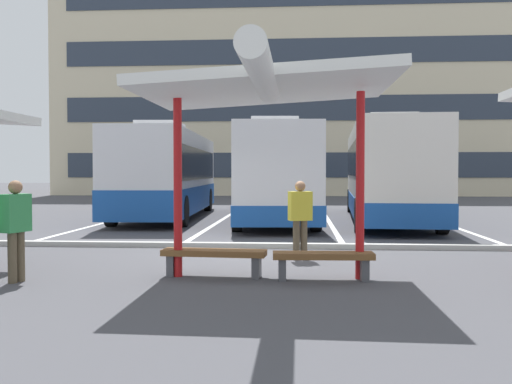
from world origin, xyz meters
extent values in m
plane|color=#47474C|center=(0.00, 0.00, 0.00)|extent=(160.00, 160.00, 0.00)
cube|color=beige|center=(0.00, 38.15, 10.27)|extent=(35.53, 14.63, 20.54)
cube|color=#2D3847|center=(0.00, 30.80, 2.26)|extent=(32.69, 0.08, 1.81)
cube|color=#2D3847|center=(0.00, 30.80, 6.37)|extent=(32.69, 0.08, 1.81)
cube|color=#2D3847|center=(0.00, 30.80, 10.48)|extent=(32.69, 0.08, 1.81)
cube|color=silver|center=(-4.15, 10.17, 1.72)|extent=(3.01, 10.95, 2.89)
cube|color=#194C9E|center=(-4.15, 10.17, 0.74)|extent=(3.05, 10.99, 0.93)
cube|color=black|center=(-4.15, 10.17, 2.04)|extent=(3.00, 10.09, 1.14)
cube|color=black|center=(-4.42, 15.56, 2.06)|extent=(2.19, 0.19, 1.73)
cube|color=silver|center=(-4.09, 8.82, 3.34)|extent=(1.60, 2.27, 0.36)
cylinder|color=black|center=(-5.48, 13.93, 0.50)|extent=(0.35, 1.01, 1.00)
cylinder|color=black|center=(-3.20, 14.04, 0.50)|extent=(0.35, 1.01, 1.00)
cylinder|color=black|center=(-5.11, 6.30, 0.50)|extent=(0.35, 1.01, 1.00)
cylinder|color=black|center=(-2.83, 6.41, 0.50)|extent=(0.35, 1.01, 1.00)
cube|color=silver|center=(-0.07, 8.91, 1.71)|extent=(3.29, 11.06, 2.87)
cube|color=#194C9E|center=(-0.07, 8.91, 0.56)|extent=(3.34, 11.10, 0.57)
cube|color=black|center=(-0.07, 8.91, 2.01)|extent=(3.26, 10.19, 1.18)
cube|color=black|center=(-0.46, 14.32, 2.06)|extent=(2.20, 0.24, 1.72)
cube|color=silver|center=(0.03, 7.55, 3.33)|extent=(1.66, 2.30, 0.36)
cylinder|color=black|center=(-1.50, 12.67, 0.50)|extent=(0.37, 1.02, 1.00)
cylinder|color=black|center=(0.80, 12.84, 0.50)|extent=(0.37, 1.02, 1.00)
cylinder|color=black|center=(-0.93, 4.99, 0.50)|extent=(0.37, 1.02, 1.00)
cylinder|color=black|center=(1.36, 5.16, 0.50)|extent=(0.37, 1.02, 1.00)
cube|color=silver|center=(4.01, 9.25, 1.77)|extent=(3.19, 12.21, 2.99)
cube|color=#194C9E|center=(4.01, 9.25, 0.61)|extent=(3.23, 12.25, 0.66)
cube|color=black|center=(4.01, 9.25, 2.17)|extent=(3.17, 11.24, 1.09)
cube|color=black|center=(4.37, 15.25, 2.13)|extent=(2.18, 0.21, 1.79)
cube|color=silver|center=(3.92, 7.74, 3.45)|extent=(1.62, 2.28, 0.36)
cylinder|color=black|center=(3.14, 13.75, 0.50)|extent=(0.36, 1.02, 1.00)
cylinder|color=black|center=(5.41, 13.62, 0.50)|extent=(0.36, 1.02, 1.00)
cylinder|color=black|center=(2.61, 4.89, 0.50)|extent=(0.36, 1.02, 1.00)
cylinder|color=black|center=(4.89, 4.75, 0.50)|extent=(0.36, 1.02, 1.00)
cube|color=white|center=(-5.79, 8.88, 0.00)|extent=(0.16, 14.00, 0.01)
cube|color=white|center=(-1.93, 8.88, 0.00)|extent=(0.16, 14.00, 0.01)
cube|color=white|center=(1.93, 8.88, 0.00)|extent=(0.16, 14.00, 0.01)
cube|color=white|center=(5.79, 8.88, 0.00)|extent=(0.16, 14.00, 0.01)
cylinder|color=red|center=(-1.14, -2.45, 1.52)|extent=(0.14, 0.14, 3.05)
cylinder|color=red|center=(1.86, -2.45, 1.52)|extent=(0.14, 0.14, 3.05)
cube|color=white|center=(0.36, -2.45, 3.13)|extent=(4.00, 3.35, 0.39)
cylinder|color=white|center=(0.36, -3.97, 3.10)|extent=(0.36, 4.00, 0.36)
cube|color=brown|center=(-0.54, -2.42, 0.40)|extent=(1.76, 0.56, 0.10)
cube|color=#4C4C51|center=(-1.25, -2.36, 0.17)|extent=(0.15, 0.34, 0.35)
cube|color=#4C4C51|center=(0.17, -2.47, 0.17)|extent=(0.15, 0.34, 0.35)
cube|color=brown|center=(1.26, -2.61, 0.40)|extent=(1.64, 0.49, 0.10)
cube|color=#4C4C51|center=(0.60, -2.64, 0.17)|extent=(0.14, 0.34, 0.35)
cube|color=#4C4C51|center=(1.92, -2.58, 0.17)|extent=(0.14, 0.34, 0.35)
cube|color=#ADADA8|center=(0.00, 1.30, 0.06)|extent=(44.00, 0.24, 0.12)
cylinder|color=brown|center=(-3.56, -3.07, 0.40)|extent=(0.14, 0.14, 0.80)
cylinder|color=brown|center=(-3.61, -3.22, 0.40)|extent=(0.14, 0.14, 0.80)
cube|color=#338C4C|center=(-3.58, -3.14, 1.10)|extent=(0.36, 0.51, 0.60)
sphere|color=#936B4C|center=(-3.58, -3.14, 1.50)|extent=(0.22, 0.22, 0.22)
cylinder|color=brown|center=(0.82, -0.34, 0.39)|extent=(0.14, 0.14, 0.77)
cylinder|color=brown|center=(0.97, -0.28, 0.39)|extent=(0.14, 0.14, 0.77)
cube|color=gold|center=(0.89, -0.31, 1.06)|extent=(0.50, 0.36, 0.58)
sphere|color=#936B4C|center=(0.89, -0.31, 1.46)|extent=(0.21, 0.21, 0.21)
camera|label=1|loc=(0.87, -12.11, 1.74)|focal=41.39mm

